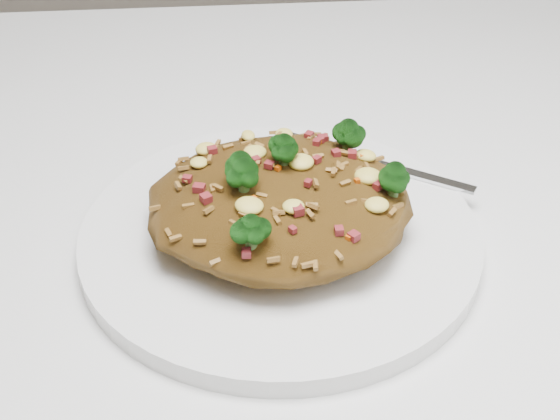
% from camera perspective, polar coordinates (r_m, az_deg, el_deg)
% --- Properties ---
extents(dining_table, '(1.20, 0.80, 0.75)m').
position_cam_1_polar(dining_table, '(0.62, 7.84, -6.88)').
color(dining_table, white).
rests_on(dining_table, ground).
extents(plate, '(0.27, 0.27, 0.01)m').
position_cam_1_polar(plate, '(0.53, -0.00, -1.92)').
color(plate, white).
rests_on(plate, dining_table).
extents(fried_rice, '(0.17, 0.16, 0.07)m').
position_cam_1_polar(fried_rice, '(0.51, 0.05, 1.22)').
color(fried_rice, brown).
rests_on(fried_rice, plate).
extents(fork, '(0.14, 0.10, 0.00)m').
position_cam_1_polar(fork, '(0.59, 7.32, 3.32)').
color(fork, silver).
rests_on(fork, plate).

